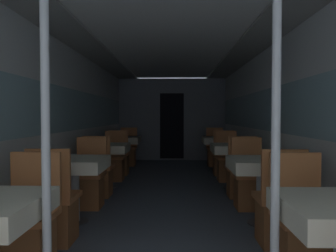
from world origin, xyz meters
TOP-DOWN VIEW (x-y plane):
  - wall_left at (-1.47, 3.62)m, footprint 0.05×10.03m
  - wall_right at (1.47, 3.62)m, footprint 0.05×10.03m
  - ceiling_panel at (0.00, 3.62)m, footprint 2.94×10.03m
  - bulkhead_far at (0.00, 7.70)m, footprint 2.88×0.09m
  - chair_left_far_0 at (-1.04, 1.31)m, footprint 0.40×0.40m
  - support_pole_left_0 at (-0.65, 0.70)m, footprint 0.05×0.05m
  - dining_table_left_1 at (-1.04, 2.48)m, footprint 0.69×0.69m
  - chair_left_near_1 at (-1.04, 1.87)m, footprint 0.40×0.40m
  - chair_left_far_1 at (-1.04, 3.09)m, footprint 0.40×0.40m
  - dining_table_left_2 at (-1.04, 4.26)m, footprint 0.69×0.69m
  - chair_left_near_2 at (-1.04, 3.65)m, footprint 0.40×0.40m
  - chair_left_far_2 at (-1.04, 4.87)m, footprint 0.40×0.40m
  - dining_table_left_3 at (-1.04, 6.04)m, footprint 0.69×0.69m
  - chair_left_near_3 at (-1.04, 5.44)m, footprint 0.40×0.40m
  - chair_left_far_3 at (-1.04, 6.65)m, footprint 0.40×0.40m
  - chair_right_far_0 at (1.04, 1.31)m, footprint 0.40×0.40m
  - support_pole_right_0 at (0.65, 0.70)m, footprint 0.05×0.05m
  - dining_table_right_1 at (1.04, 2.48)m, footprint 0.69×0.69m
  - chair_right_near_1 at (1.04, 1.87)m, footprint 0.40×0.40m
  - chair_right_far_1 at (1.04, 3.09)m, footprint 0.40×0.40m
  - dining_table_right_2 at (1.04, 4.26)m, footprint 0.69×0.69m
  - chair_right_near_2 at (1.04, 3.65)m, footprint 0.40×0.40m
  - chair_right_far_2 at (1.04, 4.87)m, footprint 0.40×0.40m
  - dining_table_right_3 at (1.04, 6.04)m, footprint 0.69×0.69m
  - chair_right_near_3 at (1.04, 5.44)m, footprint 0.40×0.40m
  - chair_right_far_3 at (1.04, 6.65)m, footprint 0.40×0.40m

SIDE VIEW (x-z plane):
  - chair_left_far_0 at x=-1.04m, z-range -0.17..0.75m
  - chair_left_near_1 at x=-1.04m, z-range -0.17..0.75m
  - chair_left_far_1 at x=-1.04m, z-range -0.17..0.75m
  - chair_left_near_2 at x=-1.04m, z-range -0.17..0.75m
  - chair_left_far_2 at x=-1.04m, z-range -0.17..0.75m
  - chair_left_near_3 at x=-1.04m, z-range -0.17..0.75m
  - chair_left_far_3 at x=-1.04m, z-range -0.17..0.75m
  - chair_right_far_0 at x=1.04m, z-range -0.17..0.75m
  - chair_right_near_1 at x=1.04m, z-range -0.17..0.75m
  - chair_right_far_1 at x=1.04m, z-range -0.17..0.75m
  - chair_right_near_2 at x=1.04m, z-range -0.17..0.75m
  - chair_right_far_2 at x=1.04m, z-range -0.17..0.75m
  - chair_right_near_3 at x=1.04m, z-range -0.17..0.75m
  - chair_right_far_3 at x=1.04m, z-range -0.17..0.75m
  - dining_table_left_1 at x=-1.04m, z-range 0.26..0.99m
  - dining_table_left_2 at x=-1.04m, z-range 0.26..0.99m
  - dining_table_left_3 at x=-1.04m, z-range 0.26..0.99m
  - dining_table_right_1 at x=1.04m, z-range 0.26..0.99m
  - dining_table_right_2 at x=1.04m, z-range 0.26..0.99m
  - dining_table_right_3 at x=1.04m, z-range 0.26..0.99m
  - bulkhead_far at x=0.00m, z-range 0.00..2.19m
  - support_pole_left_0 at x=-0.65m, z-range 0.00..2.20m
  - support_pole_right_0 at x=0.65m, z-range 0.00..2.20m
  - wall_left at x=-1.47m, z-range 0.03..2.22m
  - wall_right at x=1.47m, z-range 0.03..2.22m
  - ceiling_panel at x=0.00m, z-range 2.20..2.27m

